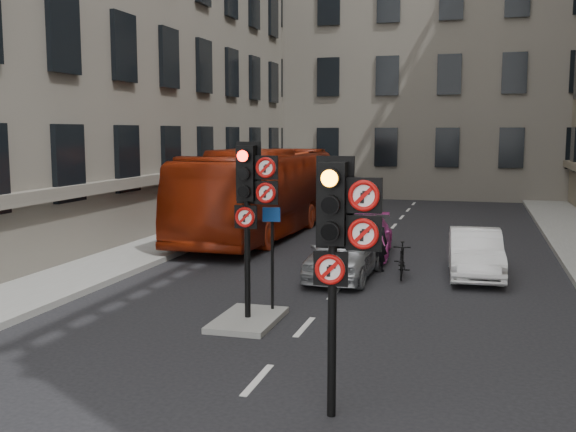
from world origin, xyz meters
The scene contains 12 objects.
pavement_left centered at (-7.20, 12.00, 0.08)m, with size 3.00×50.00×0.16m, color gray.
centre_island centered at (-1.20, 5.00, 0.06)m, with size 1.20×2.00×0.12m, color gray.
building_far centered at (0.00, 38.00, 10.00)m, with size 30.00×14.00×20.00m, color #6B655A.
signal_near centered at (1.49, 0.99, 2.58)m, with size 0.91×0.40×3.58m.
signal_far centered at (-1.11, 4.99, 2.70)m, with size 0.91×0.40×3.58m.
car_silver centered at (-0.12, 9.80, 0.68)m, with size 1.60×3.99×1.36m, color #A8ABB0.
car_white centered at (3.26, 10.89, 0.63)m, with size 1.34×3.85×1.27m, color white.
car_pink centered at (-0.14, 13.21, 0.60)m, with size 1.67×4.10×1.19m, color #C93B9B.
bus_red centered at (-4.50, 16.20, 1.62)m, with size 2.73×11.65×3.25m, color maroon.
motorcycle centered at (1.37, 10.21, 0.47)m, with size 0.45×1.58×0.95m, color black.
motorcyclist centered at (0.61, 10.83, 0.79)m, with size 0.58×0.38×1.58m, color black.
info_sign centered at (-0.90, 5.73, 1.54)m, with size 0.38×0.14×2.19m.
Camera 1 is at (3.22, -7.71, 3.90)m, focal length 42.00 mm.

